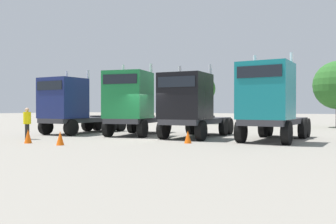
% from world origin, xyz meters
% --- Properties ---
extents(ground, '(200.00, 200.00, 0.00)m').
position_xyz_m(ground, '(0.00, 0.00, 0.00)').
color(ground, gray).
extents(semi_truck_navy, '(2.64, 6.35, 4.22)m').
position_xyz_m(semi_truck_navy, '(-6.50, 0.75, 1.86)').
color(semi_truck_navy, '#333338').
rests_on(semi_truck_navy, ground).
extents(semi_truck_green, '(3.72, 6.33, 4.49)m').
position_xyz_m(semi_truck_green, '(-2.10, 1.47, 2.02)').
color(semi_truck_green, '#333338').
rests_on(semi_truck_green, ground).
extents(semi_truck_black, '(2.97, 6.51, 4.20)m').
position_xyz_m(semi_truck_black, '(1.81, 1.62, 1.88)').
color(semi_truck_black, '#333338').
rests_on(semi_truck_black, ground).
extents(semi_truck_teal, '(2.62, 6.39, 4.52)m').
position_xyz_m(semi_truck_teal, '(6.24, 1.69, 2.02)').
color(semi_truck_teal, '#333338').
rests_on(semi_truck_teal, ground).
extents(visitor_in_hivis, '(0.56, 0.56, 1.72)m').
position_xyz_m(visitor_in_hivis, '(-5.61, -3.44, 1.00)').
color(visitor_in_hivis, black).
rests_on(visitor_in_hivis, ground).
extents(traffic_cone_near, '(0.36, 0.36, 0.68)m').
position_xyz_m(traffic_cone_near, '(-3.73, -4.90, 0.34)').
color(traffic_cone_near, '#F2590C').
rests_on(traffic_cone_near, ground).
extents(traffic_cone_mid, '(0.36, 0.36, 0.61)m').
position_xyz_m(traffic_cone_mid, '(3.01, -1.06, 0.31)').
color(traffic_cone_mid, '#F2590C').
rests_on(traffic_cone_mid, ground).
extents(traffic_cone_far, '(0.36, 0.36, 0.66)m').
position_xyz_m(traffic_cone_far, '(-1.67, -4.80, 0.33)').
color(traffic_cone_far, '#F2590C').
rests_on(traffic_cone_far, ground).
extents(oak_far_left, '(2.91, 2.91, 5.30)m').
position_xyz_m(oak_far_left, '(-5.69, 19.79, 3.81)').
color(oak_far_left, '#4C3823').
rests_on(oak_far_left, ground).
extents(oak_far_centre, '(2.90, 2.90, 5.18)m').
position_xyz_m(oak_far_centre, '(-0.06, 19.89, 3.70)').
color(oak_far_centre, '#4C3823').
rests_on(oak_far_centre, ground).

